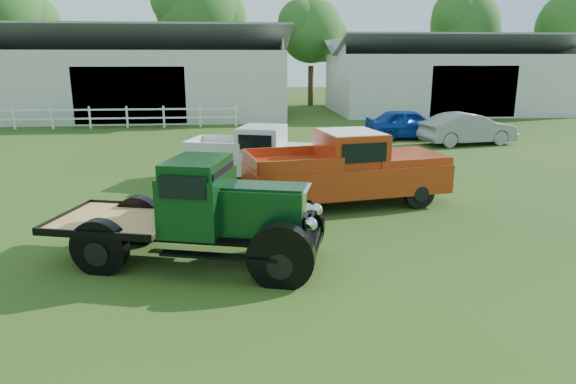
{
  "coord_description": "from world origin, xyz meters",
  "views": [
    {
      "loc": [
        -0.76,
        -9.17,
        3.78
      ],
      "look_at": [
        0.2,
        1.2,
        1.05
      ],
      "focal_mm": 32.0,
      "sensor_mm": 36.0,
      "label": 1
    }
  ],
  "objects_px": {
    "misc_car_grey": "(468,129)",
    "misc_car_blue": "(409,124)",
    "white_pickup": "(259,155)",
    "red_pickup": "(346,168)",
    "vintage_flatbed": "(194,211)"
  },
  "relations": [
    {
      "from": "red_pickup",
      "to": "misc_car_blue",
      "type": "bearing_deg",
      "value": 53.63
    },
    {
      "from": "vintage_flatbed",
      "to": "misc_car_blue",
      "type": "bearing_deg",
      "value": 73.33
    },
    {
      "from": "white_pickup",
      "to": "misc_car_blue",
      "type": "relative_size",
      "value": 1.11
    },
    {
      "from": "red_pickup",
      "to": "white_pickup",
      "type": "height_order",
      "value": "red_pickup"
    },
    {
      "from": "vintage_flatbed",
      "to": "red_pickup",
      "type": "height_order",
      "value": "vintage_flatbed"
    },
    {
      "from": "misc_car_grey",
      "to": "white_pickup",
      "type": "bearing_deg",
      "value": 113.7
    },
    {
      "from": "misc_car_blue",
      "to": "misc_car_grey",
      "type": "xyz_separation_m",
      "value": [
        2.08,
        -1.87,
        -0.01
      ]
    },
    {
      "from": "red_pickup",
      "to": "misc_car_blue",
      "type": "height_order",
      "value": "red_pickup"
    },
    {
      "from": "vintage_flatbed",
      "to": "misc_car_grey",
      "type": "distance_m",
      "value": 16.86
    },
    {
      "from": "red_pickup",
      "to": "white_pickup",
      "type": "xyz_separation_m",
      "value": [
        -2.17,
        2.75,
        -0.13
      ]
    },
    {
      "from": "white_pickup",
      "to": "misc_car_blue",
      "type": "height_order",
      "value": "white_pickup"
    },
    {
      "from": "vintage_flatbed",
      "to": "misc_car_blue",
      "type": "height_order",
      "value": "vintage_flatbed"
    },
    {
      "from": "white_pickup",
      "to": "misc_car_grey",
      "type": "bearing_deg",
      "value": 51.16
    },
    {
      "from": "misc_car_grey",
      "to": "misc_car_blue",
      "type": "bearing_deg",
      "value": 38.21
    },
    {
      "from": "vintage_flatbed",
      "to": "misc_car_grey",
      "type": "relative_size",
      "value": 1.18
    }
  ]
}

